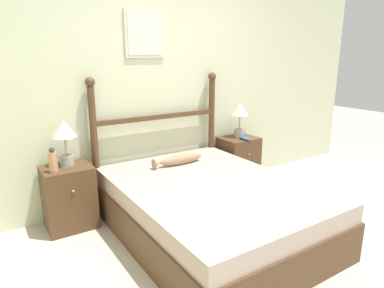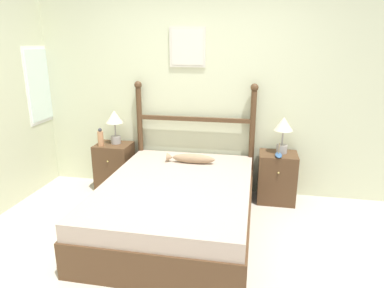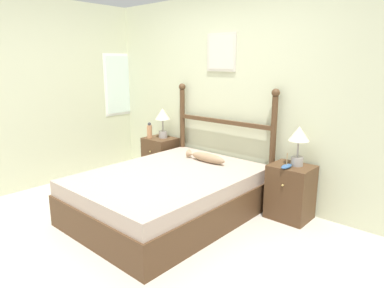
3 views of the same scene
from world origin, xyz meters
TOP-DOWN VIEW (x-y plane):
  - ground_plane at (0.00, 0.00)m, footprint 16.00×16.00m
  - wall_back at (-0.00, 1.73)m, footprint 6.40×0.08m
  - bed at (-0.06, 0.63)m, footprint 1.53×2.06m
  - headboard at (-0.06, 1.62)m, footprint 1.55×0.10m
  - nightstand_left at (-1.11, 1.48)m, footprint 0.45×0.40m
  - nightstand_right at (0.99, 1.48)m, footprint 0.45×0.40m
  - table_lamp_left at (-1.09, 1.52)m, footprint 0.22×0.22m
  - table_lamp_right at (1.02, 1.52)m, footprint 0.22×0.22m
  - bottle at (-1.24, 1.39)m, footprint 0.08×0.08m
  - model_boat at (0.98, 1.36)m, footprint 0.08×0.19m
  - fish_pillow at (-0.04, 1.24)m, footprint 0.57×0.11m

SIDE VIEW (x-z plane):
  - ground_plane at x=0.00m, z-range 0.00..0.00m
  - bed at x=-0.06m, z-range 0.00..0.50m
  - nightstand_left at x=-1.11m, z-range 0.00..0.61m
  - nightstand_right at x=0.99m, z-range 0.00..0.61m
  - fish_pillow at x=-0.04m, z-range 0.50..0.62m
  - model_boat at x=0.98m, z-range 0.55..0.71m
  - bottle at x=-1.24m, z-range 0.60..0.83m
  - headboard at x=-0.06m, z-range 0.08..1.50m
  - table_lamp_left at x=-1.09m, z-range 0.69..1.13m
  - table_lamp_right at x=1.02m, z-range 0.69..1.13m
  - wall_back at x=0.00m, z-range 0.00..2.55m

